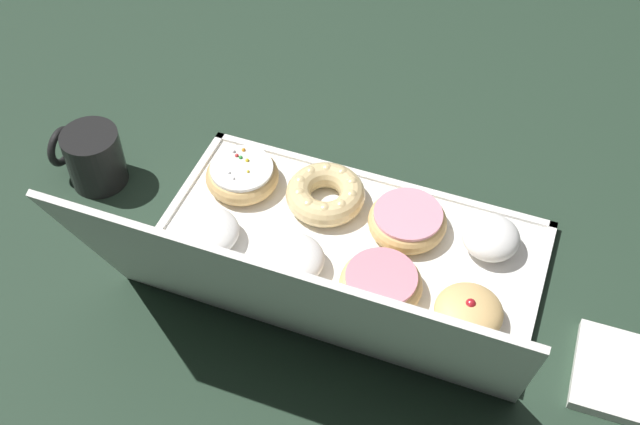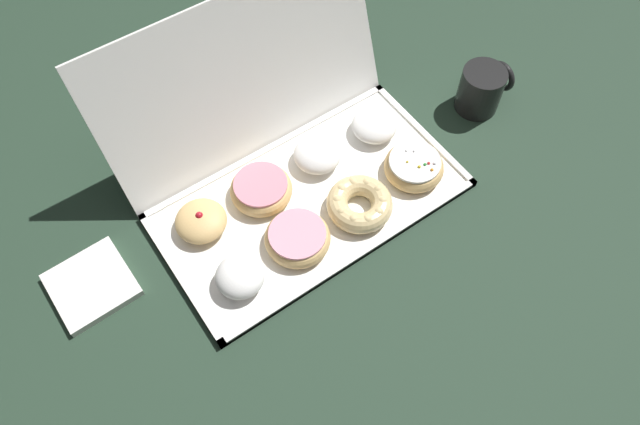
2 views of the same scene
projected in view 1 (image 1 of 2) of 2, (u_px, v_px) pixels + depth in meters
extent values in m
plane|color=#233828|center=(348.00, 251.00, 1.17)|extent=(3.00, 3.00, 0.00)
cube|color=white|center=(348.00, 249.00, 1.17)|extent=(0.56, 0.30, 0.01)
cube|color=white|center=(378.00, 181.00, 1.25)|extent=(0.56, 0.01, 0.01)
cube|color=white|center=(313.00, 326.00, 1.08)|extent=(0.56, 0.01, 0.01)
cube|color=white|center=(535.00, 302.00, 1.10)|extent=(0.01, 0.30, 0.01)
cube|color=white|center=(180.00, 199.00, 1.23)|extent=(0.01, 0.30, 0.01)
cube|color=white|center=(292.00, 305.00, 0.93)|extent=(0.56, 0.12, 0.29)
ellipsoid|color=white|center=(491.00, 237.00, 1.14)|extent=(0.08, 0.08, 0.05)
torus|color=#E5B770|center=(407.00, 222.00, 1.17)|extent=(0.12, 0.12, 0.03)
cylinder|color=pink|center=(408.00, 214.00, 1.16)|extent=(0.10, 0.10, 0.01)
torus|color=#EACC8C|center=(325.00, 194.00, 1.20)|extent=(0.12, 0.12, 0.04)
sphere|color=#EACC8C|center=(300.00, 183.00, 1.20)|extent=(0.02, 0.02, 0.02)
sphere|color=#EACC8C|center=(299.00, 195.00, 1.19)|extent=(0.02, 0.02, 0.02)
sphere|color=#EACC8C|center=(308.00, 205.00, 1.17)|extent=(0.02, 0.02, 0.02)
sphere|color=#EACC8C|center=(324.00, 210.00, 1.17)|extent=(0.02, 0.02, 0.02)
sphere|color=#EACC8C|center=(341.00, 207.00, 1.17)|extent=(0.02, 0.02, 0.02)
sphere|color=#EACC8C|center=(351.00, 197.00, 1.19)|extent=(0.02, 0.02, 0.02)
sphere|color=#EACC8C|center=(352.00, 184.00, 1.20)|extent=(0.02, 0.02, 0.02)
sphere|color=#EACC8C|center=(342.00, 174.00, 1.22)|extent=(0.02, 0.02, 0.02)
sphere|color=#EACC8C|center=(327.00, 170.00, 1.22)|extent=(0.02, 0.02, 0.02)
sphere|color=#EACC8C|center=(311.00, 173.00, 1.22)|extent=(0.02, 0.02, 0.02)
torus|color=#E5B770|center=(242.00, 176.00, 1.23)|extent=(0.11, 0.11, 0.04)
cylinder|color=white|center=(242.00, 168.00, 1.22)|extent=(0.10, 0.10, 0.01)
sphere|color=white|center=(233.00, 178.00, 1.20)|extent=(0.00, 0.00, 0.00)
sphere|color=yellow|center=(247.00, 160.00, 1.22)|extent=(0.01, 0.01, 0.01)
sphere|color=white|center=(233.00, 151.00, 1.24)|extent=(0.01, 0.01, 0.01)
sphere|color=orange|center=(244.00, 150.00, 1.24)|extent=(0.01, 0.01, 0.01)
sphere|color=white|center=(229.00, 173.00, 1.21)|extent=(0.00, 0.00, 0.00)
sphere|color=green|center=(241.00, 157.00, 1.23)|extent=(0.01, 0.01, 0.01)
sphere|color=red|center=(237.00, 155.00, 1.23)|extent=(0.01, 0.01, 0.01)
sphere|color=yellow|center=(248.00, 172.00, 1.21)|extent=(0.00, 0.00, 0.00)
ellipsoid|color=#E5B770|center=(469.00, 312.00, 1.06)|extent=(0.09, 0.09, 0.04)
sphere|color=#B21923|center=(471.00, 304.00, 1.05)|extent=(0.01, 0.01, 0.01)
torus|color=#E5B770|center=(381.00, 284.00, 1.10)|extent=(0.11, 0.11, 0.04)
cylinder|color=pink|center=(382.00, 277.00, 1.08)|extent=(0.10, 0.10, 0.01)
ellipsoid|color=white|center=(293.00, 259.00, 1.12)|extent=(0.09, 0.09, 0.04)
ellipsoid|color=white|center=(209.00, 231.00, 1.15)|extent=(0.09, 0.09, 0.04)
cylinder|color=black|center=(96.00, 156.00, 1.23)|extent=(0.09, 0.09, 0.09)
cylinder|color=black|center=(91.00, 136.00, 1.20)|extent=(0.08, 0.08, 0.01)
torus|color=black|center=(63.00, 144.00, 1.24)|extent=(0.01, 0.06, 0.06)
cube|color=white|center=(626.00, 376.00, 1.03)|extent=(0.13, 0.13, 0.02)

